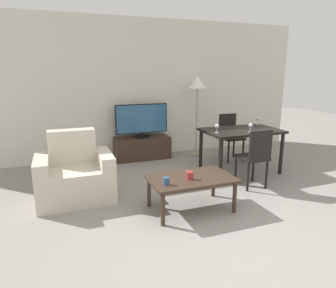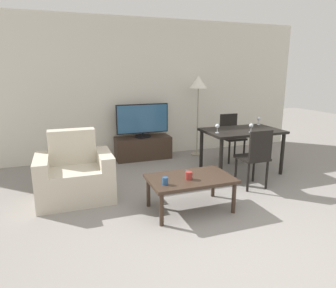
% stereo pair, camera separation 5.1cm
% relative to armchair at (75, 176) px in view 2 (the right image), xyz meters
% --- Properties ---
extents(ground_plane, '(18.00, 18.00, 0.00)m').
position_rel_armchair_xyz_m(ground_plane, '(1.39, -1.74, -0.32)').
color(ground_plane, gray).
extents(wall_back, '(7.13, 0.06, 2.70)m').
position_rel_armchair_xyz_m(wall_back, '(1.39, 1.84, 1.03)').
color(wall_back, silver).
rests_on(wall_back, ground_plane).
extents(armchair, '(0.99, 0.72, 0.92)m').
position_rel_armchair_xyz_m(armchair, '(0.00, 0.00, 0.00)').
color(armchair, beige).
rests_on(armchair, ground_plane).
extents(tv_stand, '(1.09, 0.43, 0.44)m').
position_rel_armchair_xyz_m(tv_stand, '(1.37, 1.56, -0.10)').
color(tv_stand, '#38281E').
rests_on(tv_stand, ground_plane).
extents(tv, '(1.03, 0.32, 0.65)m').
position_rel_armchair_xyz_m(tv, '(1.37, 1.55, 0.44)').
color(tv, black).
rests_on(tv, tv_stand).
extents(coffee_table, '(1.04, 0.64, 0.43)m').
position_rel_armchair_xyz_m(coffee_table, '(1.33, -0.84, 0.06)').
color(coffee_table, '#38281E').
rests_on(coffee_table, ground_plane).
extents(dining_table, '(1.28, 0.81, 0.74)m').
position_rel_armchair_xyz_m(dining_table, '(2.74, 0.20, 0.33)').
color(dining_table, black).
rests_on(dining_table, ground_plane).
extents(dining_chair_near, '(0.40, 0.40, 0.89)m').
position_rel_armchair_xyz_m(dining_chair_near, '(2.51, -0.51, 0.18)').
color(dining_chair_near, black).
rests_on(dining_chair_near, ground_plane).
extents(dining_chair_far, '(0.40, 0.40, 0.89)m').
position_rel_armchair_xyz_m(dining_chair_far, '(2.96, 0.91, 0.18)').
color(dining_chair_far, black).
rests_on(dining_chair_far, ground_plane).
extents(floor_lamp, '(0.35, 0.35, 1.62)m').
position_rel_armchair_xyz_m(floor_lamp, '(2.50, 1.44, 1.09)').
color(floor_lamp, gray).
rests_on(floor_lamp, ground_plane).
extents(remote_primary, '(0.04, 0.15, 0.02)m').
position_rel_armchair_xyz_m(remote_primary, '(1.37, -0.69, 0.12)').
color(remote_primary, '#38383D').
rests_on(remote_primary, coffee_table).
extents(cup_white_near, '(0.09, 0.09, 0.09)m').
position_rel_armchair_xyz_m(cup_white_near, '(1.28, -0.90, 0.15)').
color(cup_white_near, maroon).
rests_on(cup_white_near, coffee_table).
extents(cup_colored_far, '(0.07, 0.07, 0.09)m').
position_rel_armchair_xyz_m(cup_colored_far, '(0.96, -0.97, 0.15)').
color(cup_colored_far, navy).
rests_on(cup_colored_far, coffee_table).
extents(wine_glass_left, '(0.07, 0.07, 0.15)m').
position_rel_armchair_xyz_m(wine_glass_left, '(2.21, 0.11, 0.52)').
color(wine_glass_left, silver).
rests_on(wine_glass_left, dining_table).
extents(wine_glass_center, '(0.07, 0.07, 0.15)m').
position_rel_armchair_xyz_m(wine_glass_center, '(2.75, -0.03, 0.52)').
color(wine_glass_center, silver).
rests_on(wine_glass_center, dining_table).
extents(wine_glass_right, '(0.07, 0.07, 0.15)m').
position_rel_armchair_xyz_m(wine_glass_right, '(3.29, 0.51, 0.52)').
color(wine_glass_right, silver).
rests_on(wine_glass_right, dining_table).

